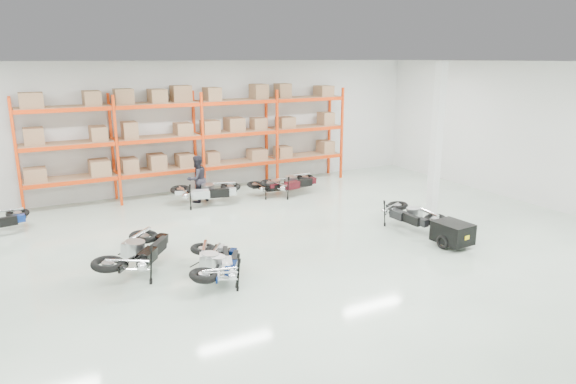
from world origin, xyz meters
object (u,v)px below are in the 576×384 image
moto_black_far_left (137,245)px  trailer (452,233)px  moto_silver_left (213,256)px  moto_touring_right (410,210)px  moto_back_c (275,182)px  moto_back_d (292,179)px  person_back (197,179)px  moto_blue_centre (220,259)px  moto_back_b (206,187)px

moto_black_far_left → trailer: 7.58m
moto_silver_left → moto_touring_right: bearing=-154.9°
moto_back_c → moto_black_far_left: bearing=138.5°
moto_back_d → person_back: bearing=71.0°
moto_silver_left → moto_back_c: 6.96m
person_back → moto_silver_left: bearing=56.4°
trailer → moto_blue_centre: bearing=168.7°
moto_blue_centre → trailer: bearing=-157.2°
moto_touring_right → trailer: moto_touring_right is taller
moto_touring_right → moto_back_c: (-1.75, 4.85, -0.05)m
moto_black_far_left → moto_back_c: size_ratio=1.28×
moto_back_c → moto_silver_left: bearing=153.0°
trailer → person_back: 8.20m
moto_back_b → person_back: (-0.14, 0.46, 0.18)m
moto_black_far_left → moto_back_d: size_ratio=1.10×
trailer → moto_back_b: bearing=118.8°
moto_back_b → person_back: bearing=31.2°
moto_black_far_left → moto_back_c: moto_black_far_left is taller
moto_touring_right → moto_back_d: size_ratio=0.96×
moto_blue_centre → moto_back_b: 5.98m
moto_back_c → moto_back_d: 0.60m
moto_black_far_left → moto_back_d: 7.46m
moto_blue_centre → moto_silver_left: size_ratio=0.94×
moto_silver_left → person_back: 6.27m
moto_silver_left → moto_back_d: bearing=-113.0°
moto_silver_left → moto_black_far_left: moto_black_far_left is taller
moto_blue_centre → moto_back_c: size_ratio=1.03×
moto_blue_centre → moto_back_b: moto_back_b is taller
moto_blue_centre → moto_back_d: size_ratio=0.89×
moto_black_far_left → moto_back_b: size_ratio=1.05×
moto_touring_right → moto_back_b: size_ratio=0.91×
moto_blue_centre → moto_back_b: size_ratio=0.84×
moto_black_far_left → moto_back_b: moto_black_far_left is taller
moto_blue_centre → moto_touring_right: size_ratio=0.93×
moto_silver_left → moto_black_far_left: 1.77m
moto_touring_right → moto_back_d: moto_back_d is taller
moto_blue_centre → moto_touring_right: bearing=-141.7°
person_back → moto_back_d: bearing=150.5°
moto_black_far_left → moto_touring_right: size_ratio=1.15×
moto_back_c → person_back: 2.64m
moto_touring_right → moto_back_c: 5.16m
moto_silver_left → moto_back_c: size_ratio=1.09×
moto_silver_left → moto_back_c: moto_silver_left is taller
moto_black_far_left → moto_back_d: (6.12, 4.26, -0.06)m
moto_back_b → moto_back_d: (3.02, -0.15, -0.03)m
moto_blue_centre → person_back: 6.39m
moto_touring_right → moto_back_c: moto_touring_right is taller
trailer → person_back: bearing=117.9°
moto_blue_centre → moto_back_c: (4.11, 5.70, -0.01)m
moto_silver_left → person_back: (1.63, 6.05, 0.24)m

